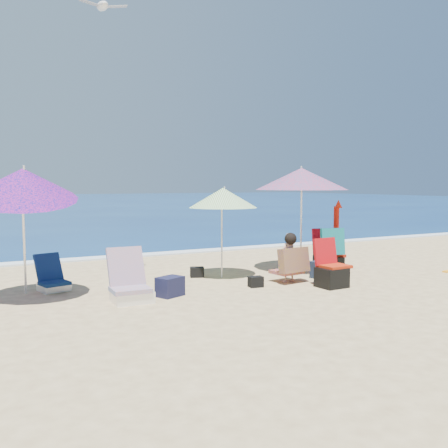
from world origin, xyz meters
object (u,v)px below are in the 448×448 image
camp_chair_right (329,258)px  seagull (103,6)px  umbrella_turquoise (301,179)px  umbrella_striped (223,198)px  furled_umbrella (336,232)px  chair_rainbow (130,287)px  person_center (290,258)px  umbrella_blue (23,184)px  chair_navy (53,281)px  camp_chair_left (331,273)px

camp_chair_right → seagull: 6.40m
umbrella_turquoise → umbrella_striped: size_ratio=1.23×
umbrella_striped → furled_umbrella: 2.59m
chair_rainbow → person_center: size_ratio=0.88×
umbrella_blue → person_center: umbrella_blue is taller
umbrella_striped → person_center: size_ratio=1.92×
umbrella_blue → chair_navy: umbrella_blue is taller
chair_rainbow → camp_chair_left: (3.49, -0.61, 0.04)m
furled_umbrella → camp_chair_right: (-0.45, -0.29, -0.48)m
umbrella_turquoise → umbrella_striped: umbrella_turquoise is taller
umbrella_blue → furled_umbrella: (6.09, -0.13, -1.01)m
person_center → camp_chair_right: bearing=13.3°
camp_chair_right → person_center: camp_chair_right is taller
seagull → camp_chair_left: bearing=-35.4°
chair_navy → camp_chair_left: bearing=-23.8°
camp_chair_left → camp_chair_right: camp_chair_right is taller
furled_umbrella → camp_chair_left: 1.80m
chair_navy → umbrella_turquoise: bearing=-4.4°
chair_navy → person_center: (4.03, -1.28, 0.28)m
umbrella_turquoise → umbrella_blue: umbrella_blue is taller
camp_chair_right → person_center: size_ratio=1.04×
camp_chair_right → seagull: size_ratio=1.12×
furled_umbrella → camp_chair_left: size_ratio=1.75×
umbrella_blue → camp_chair_left: umbrella_blue is taller
person_center → umbrella_blue: bearing=171.3°
chair_navy → seagull: 5.00m
chair_rainbow → seagull: (0.11, 1.78, 4.82)m
chair_rainbow → camp_chair_left: 3.54m
umbrella_turquoise → chair_rainbow: (-3.98, -0.96, -1.71)m
camp_chair_right → person_center: (-1.13, -0.27, 0.10)m
umbrella_turquoise → seagull: 5.03m
umbrella_turquoise → camp_chair_left: 2.35m
camp_chair_left → person_center: 0.82m
chair_navy → camp_chair_right: (5.16, -1.01, 0.18)m
umbrella_turquoise → chair_rainbow: 4.44m
umbrella_turquoise → camp_chair_left: size_ratio=2.56×
umbrella_turquoise → seagull: bearing=168.1°
umbrella_turquoise → camp_chair_right: 1.72m
umbrella_striped → furled_umbrella: bearing=-10.7°
umbrella_striped → camp_chair_left: 2.49m
umbrella_blue → chair_rainbow: bearing=-27.8°
umbrella_turquoise → chair_navy: bearing=175.6°
umbrella_blue → chair_rainbow: size_ratio=2.73×
furled_umbrella → camp_chair_left: (-1.17, -1.24, -0.57)m
umbrella_striped → chair_navy: bearing=175.4°
furled_umbrella → seagull: (-4.55, 1.15, 4.21)m
chair_navy → person_center: bearing=-17.6°
umbrella_turquoise → umbrella_striped: 1.81m
umbrella_striped → umbrella_blue: umbrella_blue is taller
camp_chair_right → chair_navy: bearing=168.9°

